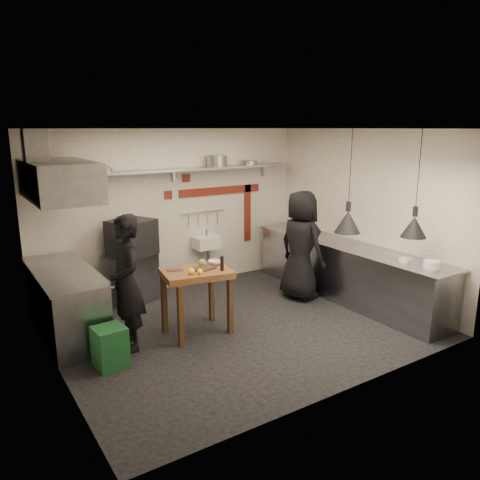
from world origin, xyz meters
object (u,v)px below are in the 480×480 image
combi_oven (132,238)px  prep_table (197,302)px  green_bin (110,347)px  chef_right (301,245)px  chef_left (127,283)px  oven_stand (130,278)px

combi_oven → prep_table: combi_oven is taller
green_bin → combi_oven: bearing=61.8°
prep_table → combi_oven: bearing=110.8°
prep_table → green_bin: bearing=-158.1°
combi_oven → green_bin: combi_oven is taller
combi_oven → prep_table: (0.30, -1.64, -0.63)m
combi_oven → chef_right: bearing=-53.3°
prep_table → chef_left: size_ratio=0.52×
green_bin → prep_table: size_ratio=0.54×
green_bin → chef_right: 3.55m
oven_stand → green_bin: oven_stand is taller
chef_left → oven_stand: bearing=163.1°
combi_oven → chef_left: 1.70m
prep_table → chef_left: 1.05m
oven_stand → chef_right: (2.47, -1.38, 0.51)m
combi_oven → chef_right: 2.77m
combi_oven → prep_table: 1.78m
chef_left → green_bin: bearing=-42.5°
prep_table → chef_right: size_ratio=0.50×
oven_stand → chef_right: bearing=-53.5°
prep_table → chef_right: bearing=18.3°
combi_oven → green_bin: (-1.03, -1.91, -0.84)m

